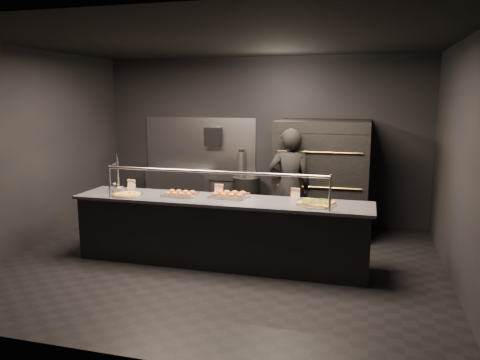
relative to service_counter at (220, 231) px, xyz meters
The scene contains 15 objects.
room 1.03m from the service_counter, 115.57° to the left, with size 6.04×6.00×3.00m.
service_counter is the anchor object (origin of this frame).
pizza_oven 2.30m from the service_counter, 57.73° to the left, with size 1.50×1.23×1.91m.
prep_shelf 2.82m from the service_counter, 124.59° to the left, with size 1.20×0.35×0.90m, color #99999E.
towel_dispenser 2.78m from the service_counter, 110.63° to the left, with size 0.30×0.20×0.35m, color black.
fire_extinguisher 2.50m from the service_counter, 98.30° to the left, with size 0.14×0.14×0.51m.
beer_tap 1.72m from the service_counter, behind, with size 0.15×0.22×0.59m.
round_pizza 1.41m from the service_counter, behind, with size 0.43×0.43×0.03m.
slider_tray_a 0.77m from the service_counter, behind, with size 0.49×0.39×0.07m.
slider_tray_b 0.52m from the service_counter, 58.99° to the left, with size 0.57×0.47×0.08m.
square_pizza 1.39m from the service_counter, ahead, with size 0.52×0.52×0.05m.
condiment_jar 1.75m from the service_counter, behind, with size 0.15×0.06×0.10m.
tent_cards 0.63m from the service_counter, 125.59° to the left, with size 2.60×0.04×0.15m.
trash_bin 2.22m from the service_counter, 95.18° to the left, with size 0.51×0.51×0.84m, color black.
worker 1.47m from the service_counter, 57.19° to the left, with size 0.66×0.44×1.82m, color black.
Camera 1 is at (1.92, -5.93, 2.30)m, focal length 35.00 mm.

